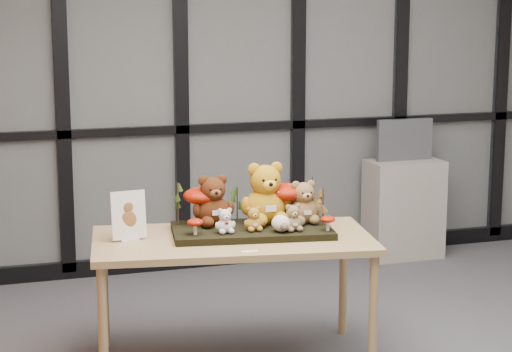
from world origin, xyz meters
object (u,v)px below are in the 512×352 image
object	(u,v)px
diorama_tray	(252,231)
bear_pooh_yellow	(265,190)
mushroom_back_right	(285,200)
bear_brown_medium	(213,197)
bear_small_yellow	(254,217)
sign_holder	(129,218)
display_table	(233,249)
mushroom_front_left	(195,226)
mushroom_front_right	(328,222)
bear_tan_back	(303,200)
cabinet	(404,209)
bear_white_bow	(225,219)
mushroom_back_left	(201,204)
bear_beige_small	(293,216)
plush_cream_hedgehog	(281,223)
monitor	(405,140)

from	to	relation	value
diorama_tray	bear_pooh_yellow	bearing A→B (deg)	44.09
mushroom_back_right	bear_brown_medium	bearing A→B (deg)	173.88
mushroom_back_right	diorama_tray	bearing A→B (deg)	-159.85
diorama_tray	bear_brown_medium	distance (m)	0.29
bear_pooh_yellow	bear_small_yellow	xyz separation A→B (m)	(-0.11, -0.14, -0.12)
sign_holder	display_table	bearing A→B (deg)	-16.98
diorama_tray	mushroom_front_left	world-z (taller)	mushroom_front_left
mushroom_front_right	bear_tan_back	bearing A→B (deg)	106.95
bear_small_yellow	cabinet	world-z (taller)	bear_small_yellow
mushroom_front_right	bear_white_bow	bearing A→B (deg)	167.29
bear_tan_back	mushroom_front_right	distance (m)	0.24
bear_pooh_yellow	sign_holder	size ratio (longest dim) A/B	1.41
diorama_tray	mushroom_back_left	xyz separation A→B (m)	(-0.24, 0.17, 0.13)
bear_beige_small	bear_tan_back	bearing A→B (deg)	61.28
cabinet	bear_beige_small	bearing A→B (deg)	-131.63
bear_small_yellow	plush_cream_hedgehog	bearing A→B (deg)	-18.94
display_table	bear_brown_medium	xyz separation A→B (m)	(-0.07, 0.17, 0.26)
display_table	mushroom_front_right	world-z (taller)	mushroom_front_right
diorama_tray	mushroom_back_right	xyz separation A→B (m)	(0.23, 0.08, 0.14)
bear_small_yellow	plush_cream_hedgehog	world-z (taller)	bear_small_yellow
display_table	mushroom_front_left	size ratio (longest dim) A/B	16.59
mushroom_back_right	cabinet	size ratio (longest dim) A/B	0.32
bear_small_yellow	mushroom_front_right	xyz separation A→B (m)	(0.38, -0.12, -0.03)
cabinet	monitor	distance (m)	0.54
mushroom_back_right	mushroom_front_left	bearing A→B (deg)	-165.37
bear_tan_back	sign_holder	bearing A→B (deg)	-174.09
plush_cream_hedgehog	diorama_tray	bearing A→B (deg)	139.28
display_table	sign_holder	distance (m)	0.59
sign_holder	mushroom_back_right	bearing A→B (deg)	-5.14
bear_beige_small	sign_holder	xyz separation A→B (m)	(-0.86, 0.20, 0.00)
diorama_tray	cabinet	xyz separation A→B (m)	(1.74, 1.61, -0.35)
plush_cream_hedgehog	monitor	xyz separation A→B (m)	(1.62, 1.77, 0.12)
mushroom_front_right	display_table	bearing A→B (deg)	162.24
display_table	bear_small_yellow	bearing A→B (deg)	-7.94
bear_tan_back	display_table	bearing A→B (deg)	-164.06
display_table	plush_cream_hedgehog	world-z (taller)	plush_cream_hedgehog
diorama_tray	monitor	size ratio (longest dim) A/B	1.93
diorama_tray	mushroom_back_left	distance (m)	0.33
bear_small_yellow	mushroom_front_right	distance (m)	0.40
plush_cream_hedgehog	mushroom_front_right	distance (m)	0.26
bear_brown_medium	cabinet	xyz separation A→B (m)	(1.93, 1.48, -0.52)
bear_tan_back	mushroom_front_left	size ratio (longest dim) A/B	2.74
display_table	bear_white_bow	distance (m)	0.19
diorama_tray	bear_small_yellow	size ratio (longest dim) A/B	5.92
bear_pooh_yellow	sign_holder	xyz separation A→B (m)	(-0.77, -0.00, -0.11)
bear_white_bow	mushroom_front_left	world-z (taller)	bear_white_bow
bear_white_bow	mushroom_front_right	size ratio (longest dim) A/B	1.65
monitor	diorama_tray	bearing A→B (deg)	-136.95
bear_beige_small	cabinet	size ratio (longest dim) A/B	0.21
bear_tan_back	bear_beige_small	world-z (taller)	bear_tan_back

